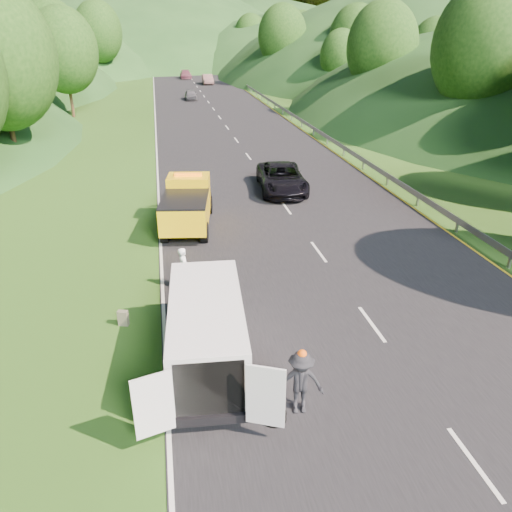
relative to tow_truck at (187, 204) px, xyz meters
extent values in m
plane|color=#38661E|center=(2.47, -8.23, -1.19)|extent=(320.00, 320.00, 0.00)
cube|color=black|center=(5.47, 31.77, -1.18)|extent=(14.00, 200.00, 0.02)
cube|color=gray|center=(12.77, 44.27, -1.19)|extent=(0.06, 140.00, 1.52)
cylinder|color=black|center=(-0.61, 1.99, -0.71)|extent=(0.49, 1.01, 0.97)
cylinder|color=black|center=(1.20, 1.71, -0.71)|extent=(0.49, 1.01, 0.97)
cylinder|color=black|center=(-1.22, -1.82, -0.71)|extent=(0.49, 1.01, 0.97)
cylinder|color=black|center=(0.59, -2.11, -0.71)|extent=(0.49, 1.01, 0.97)
cube|color=yellow|center=(0.17, 1.04, 0.21)|extent=(2.29, 1.85, 1.84)
cube|color=yellow|center=(-0.18, -1.11, -0.04)|extent=(2.61, 3.58, 1.26)
cube|color=black|center=(-0.18, -1.11, 0.64)|extent=(2.61, 3.58, 0.10)
cube|color=black|center=(0.35, 2.18, -0.33)|extent=(2.09, 1.45, 0.68)
cube|color=black|center=(0.44, 2.76, -0.52)|extent=(2.03, 0.51, 0.48)
cube|color=yellow|center=(0.40, 2.52, 0.30)|extent=(2.03, 1.05, 1.06)
cube|color=orange|center=(0.17, 1.04, 1.17)|extent=(1.37, 0.45, 0.15)
cube|color=black|center=(0.27, 1.71, 0.54)|extent=(1.82, 0.36, 0.87)
cylinder|color=black|center=(-0.95, -9.70, -0.80)|extent=(0.35, 0.81, 0.79)
cylinder|color=black|center=(0.83, -9.83, -0.80)|extent=(0.35, 0.81, 0.79)
cylinder|color=black|center=(-1.20, -13.06, -0.80)|extent=(0.35, 0.81, 0.79)
cylinder|color=black|center=(0.58, -13.19, -0.80)|extent=(0.35, 0.81, 0.79)
cube|color=white|center=(-0.19, -11.54, 0.14)|extent=(2.41, 5.29, 1.83)
cube|color=white|center=(0.01, -8.82, -0.25)|extent=(2.04, 1.04, 0.99)
cube|color=black|center=(-0.01, -9.02, 0.54)|extent=(1.85, 0.47, 0.83)
cube|color=black|center=(-0.38, -14.06, 0.14)|extent=(1.69, 0.22, 1.59)
cube|color=white|center=(-1.70, -14.41, 0.14)|extent=(0.92, 0.31, 1.69)
cube|color=white|center=(0.88, -14.60, 0.14)|extent=(0.88, 0.44, 1.69)
cube|color=black|center=(-0.38, -14.16, -0.75)|extent=(1.99, 0.29, 0.25)
imported|color=white|center=(-0.57, -6.47, -1.19)|extent=(0.47, 0.63, 1.66)
imported|color=tan|center=(-0.36, -8.09, -1.19)|extent=(0.52, 0.44, 0.98)
imported|color=black|center=(1.96, -13.81, -1.19)|extent=(1.26, 0.83, 1.83)
cube|color=#5F5C47|center=(-2.76, -8.69, -0.92)|extent=(0.38, 0.28, 0.54)
cylinder|color=black|center=(1.23, -13.99, -1.19)|extent=(0.65, 0.65, 0.20)
imported|color=black|center=(5.94, 4.81, -1.19)|extent=(3.17, 5.96, 1.59)
imported|color=#4F4F54|center=(3.40, 46.40, -1.19)|extent=(1.53, 3.80, 1.30)
imported|color=brown|center=(7.56, 65.27, -1.19)|extent=(1.65, 4.72, 1.55)
imported|color=#874354|center=(4.55, 75.64, -1.19)|extent=(1.99, 4.89, 1.42)
camera|label=1|loc=(-1.06, -23.54, 8.01)|focal=35.00mm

